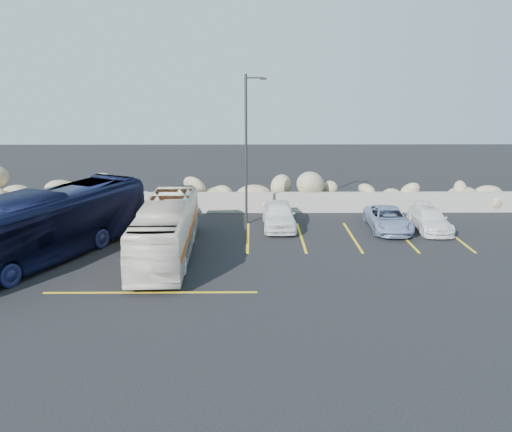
{
  "coord_description": "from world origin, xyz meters",
  "views": [
    {
      "loc": [
        2.81,
        -17.05,
        7.66
      ],
      "look_at": [
        2.98,
        4.0,
        1.93
      ],
      "focal_mm": 35.0,
      "sensor_mm": 36.0,
      "label": 1
    }
  ],
  "objects_px": {
    "lamppost": "(247,146)",
    "tour_coach": "(44,226)",
    "car_c": "(429,220)",
    "car_d": "(388,219)",
    "vintage_bus": "(167,229)",
    "car_a": "(279,215)"
  },
  "relations": [
    {
      "from": "lamppost",
      "to": "tour_coach",
      "type": "height_order",
      "value": "lamppost"
    },
    {
      "from": "car_c",
      "to": "car_d",
      "type": "relative_size",
      "value": 0.92
    },
    {
      "from": "vintage_bus",
      "to": "tour_coach",
      "type": "bearing_deg",
      "value": -177.02
    },
    {
      "from": "lamppost",
      "to": "car_d",
      "type": "distance_m",
      "value": 8.41
    },
    {
      "from": "vintage_bus",
      "to": "car_d",
      "type": "distance_m",
      "value": 11.71
    },
    {
      "from": "tour_coach",
      "to": "car_c",
      "type": "height_order",
      "value": "tour_coach"
    },
    {
      "from": "vintage_bus",
      "to": "lamppost",
      "type": "bearing_deg",
      "value": 53.66
    },
    {
      "from": "lamppost",
      "to": "tour_coach",
      "type": "bearing_deg",
      "value": -147.58
    },
    {
      "from": "car_c",
      "to": "vintage_bus",
      "type": "bearing_deg",
      "value": -163.77
    },
    {
      "from": "tour_coach",
      "to": "vintage_bus",
      "type": "bearing_deg",
      "value": 29.85
    },
    {
      "from": "car_a",
      "to": "lamppost",
      "type": "bearing_deg",
      "value": 154.58
    },
    {
      "from": "car_a",
      "to": "car_c",
      "type": "xyz_separation_m",
      "value": [
        7.93,
        -0.5,
        -0.15
      ]
    },
    {
      "from": "lamppost",
      "to": "car_c",
      "type": "relative_size",
      "value": 2.04
    },
    {
      "from": "lamppost",
      "to": "tour_coach",
      "type": "xyz_separation_m",
      "value": [
        -8.82,
        -5.6,
        -2.76
      ]
    },
    {
      "from": "car_c",
      "to": "lamppost",
      "type": "bearing_deg",
      "value": 172.23
    },
    {
      "from": "vintage_bus",
      "to": "car_a",
      "type": "distance_m",
      "value": 6.87
    },
    {
      "from": "tour_coach",
      "to": "car_d",
      "type": "xyz_separation_m",
      "value": [
        16.27,
        4.35,
        -0.95
      ]
    },
    {
      "from": "car_c",
      "to": "car_a",
      "type": "bearing_deg",
      "value": 176.23
    },
    {
      "from": "car_a",
      "to": "car_c",
      "type": "distance_m",
      "value": 7.95
    },
    {
      "from": "tour_coach",
      "to": "car_d",
      "type": "bearing_deg",
      "value": 40.11
    },
    {
      "from": "lamppost",
      "to": "vintage_bus",
      "type": "xyz_separation_m",
      "value": [
        -3.57,
        -5.17,
        -3.04
      ]
    },
    {
      "from": "car_d",
      "to": "vintage_bus",
      "type": "bearing_deg",
      "value": -158.78
    }
  ]
}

